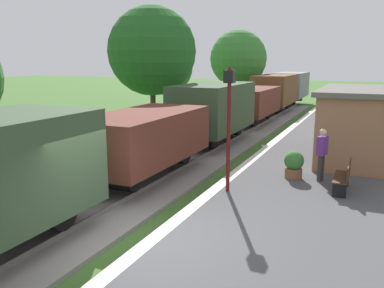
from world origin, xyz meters
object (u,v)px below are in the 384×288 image
Objects in this scene: station_hut at (366,124)px; tree_field_left at (165,67)px; bench_down_platform at (357,130)px; tree_trackside_far at (152,51)px; potted_planter at (294,164)px; bench_near_hut at (344,176)px; person_waiting at (322,153)px; tree_field_distant at (238,59)px; freight_train at (236,105)px; lamp_post_near at (229,106)px.

station_hut is 1.02× the size of tree_field_left.
tree_trackside_far is (-9.92, -2.73, 3.82)m from bench_down_platform.
potted_planter is 10.62m from tree_trackside_far.
potted_planter is 0.16× the size of tree_field_left.
person_waiting is at bearing 130.86° from bench_near_hut.
tree_trackside_far is 14.91m from tree_field_distant.
person_waiting reaches higher than bench_near_hut.
tree_trackside_far is at bearing -138.47° from freight_train.
tree_field_distant is (-8.41, 20.32, 3.49)m from potted_planter.
tree_trackside_far is (-9.16, 5.37, 3.35)m from person_waiting.
bench_near_hut is (-0.44, -4.66, -0.93)m from station_hut.
bench_down_platform is 10.97m from tree_trackside_far.
tree_field_left is (-13.20, 4.90, 2.91)m from bench_down_platform.
bench_down_platform is 16.15m from tree_field_distant.
tree_field_distant is at bearing 90.40° from tree_trackside_far.
bench_down_platform is 0.23× the size of tree_field_distant.
tree_trackside_far reaches higher than tree_field_left.
lamp_post_near is 0.54× the size of tree_trackside_far.
person_waiting is (5.60, -8.52, -0.41)m from freight_train.
tree_field_left is at bearing -29.99° from person_waiting.
station_hut is at bearing -8.72° from tree_trackside_far.
tree_field_left is at bearing 123.42° from lamp_post_near.
potted_planter is 17.69m from tree_field_left.
lamp_post_near is 0.65× the size of tree_field_left.
lamp_post_near reaches higher than person_waiting.
tree_trackside_far is 1.03× the size of tree_field_distant.
lamp_post_near is (-3.60, -5.99, 1.15)m from station_hut.
freight_train is 11.38m from bench_near_hut.
tree_trackside_far reaches higher than freight_train.
tree_field_left is at bearing 131.63° from potted_planter.
bench_near_hut is at bearing -95.37° from station_hut.
tree_field_distant is at bearing -49.18° from person_waiting.
lamp_post_near is 0.56× the size of tree_field_distant.
tree_field_left reaches higher than bench_down_platform.
tree_trackside_far reaches higher than person_waiting.
station_hut is at bearing -34.88° from freight_train.
station_hut is 4.43m from potted_planter.
station_hut is 19.70m from tree_field_distant.
station_hut is at bearing 61.80° from potted_planter.
tree_field_distant is at bearing 107.31° from freight_train.
lamp_post_near is 10.30m from tree_trackside_far.
person_waiting reaches higher than bench_down_platform.
lamp_post_near is at bearing -120.99° from station_hut.
freight_train reaches higher than bench_down_platform.
tree_trackside_far is at bearing -164.59° from bench_down_platform.
bench_near_hut is at bearing -55.91° from freight_train.
tree_field_left is (-3.28, 7.64, -0.90)m from tree_trackside_far.
tree_field_left reaches higher than station_hut.
bench_down_platform is (-0.44, 4.32, -0.93)m from station_hut.
tree_field_left is (-6.84, 4.48, 2.04)m from freight_train.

